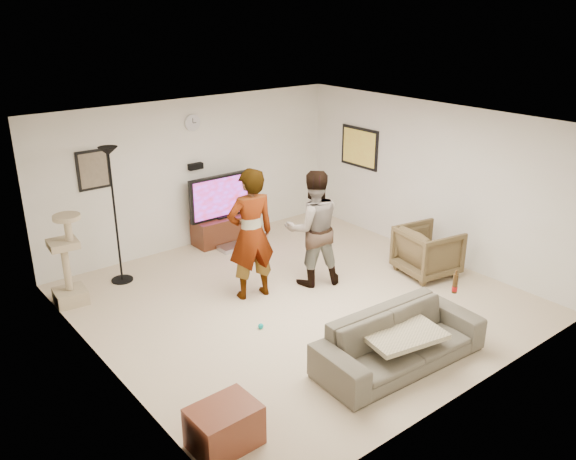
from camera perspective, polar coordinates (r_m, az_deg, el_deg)
floor at (r=8.37m, az=0.98°, el=-6.82°), size 5.50×5.50×0.02m
ceiling at (r=7.53m, az=1.10°, el=10.38°), size 5.50×5.50×0.02m
wall_back at (r=10.03m, az=-9.06°, el=5.46°), size 5.50×0.04×2.50m
wall_front at (r=6.17m, az=17.61°, el=-5.51°), size 5.50×0.04×2.50m
wall_left at (r=6.59m, az=-17.79°, el=-3.79°), size 0.04×5.50×2.50m
wall_right at (r=9.76m, az=13.62°, el=4.69°), size 0.04×5.50×2.50m
wall_clock at (r=9.82m, az=-9.26°, el=10.21°), size 0.26×0.04×0.26m
wall_speaker at (r=9.95m, az=-8.93°, el=6.11°), size 0.25×0.10×0.10m
picture_back at (r=9.24m, az=-18.31°, el=5.55°), size 0.42×0.03×0.52m
picture_right at (r=10.70m, az=6.92°, el=7.93°), size 0.03×0.78×0.62m
tv_stand at (r=10.34m, az=-6.23°, el=0.10°), size 1.09×0.45×0.45m
console_box at (r=10.04m, az=-5.54°, el=-1.71°), size 0.40×0.30×0.07m
tv at (r=10.14m, az=-6.36°, el=3.28°), size 1.26×0.08×0.75m
tv_screen at (r=10.10m, az=-6.22°, el=3.22°), size 1.16×0.01×0.66m
floor_lamp at (r=8.88m, az=-16.38°, el=1.26°), size 0.32×0.32×2.05m
cat_tree at (r=8.56m, az=-20.75°, el=-2.72°), size 0.46×0.46×1.30m
person_left at (r=8.11m, az=-3.61°, el=-0.41°), size 0.76×0.57×1.88m
person_right at (r=8.53m, az=2.43°, el=0.18°), size 1.03×0.93×1.73m
sofa at (r=6.98m, az=10.79°, el=-10.43°), size 2.12×0.93×0.61m
throw_blanket at (r=6.92m, az=10.79°, el=-9.71°), size 1.01×0.85×0.06m
beer_bottle at (r=7.46m, az=15.87°, el=-4.99°), size 0.06×0.06×0.25m
armchair at (r=9.24m, az=13.37°, el=-1.99°), size 0.96×0.94×0.75m
side_table at (r=5.83m, az=-6.18°, el=-18.38°), size 0.64×0.49×0.42m
toy_ball at (r=7.67m, az=-2.65°, el=-9.27°), size 0.07×0.07×0.07m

